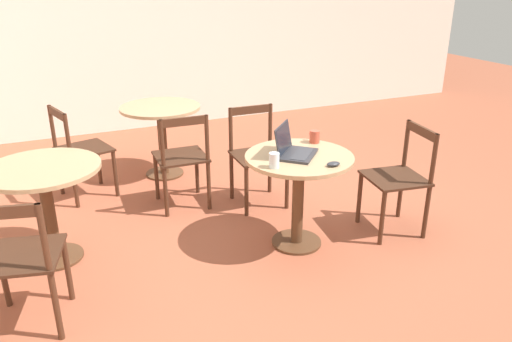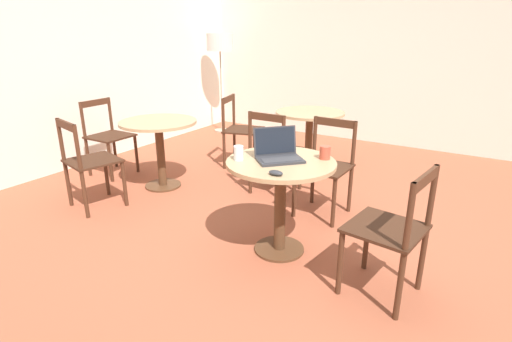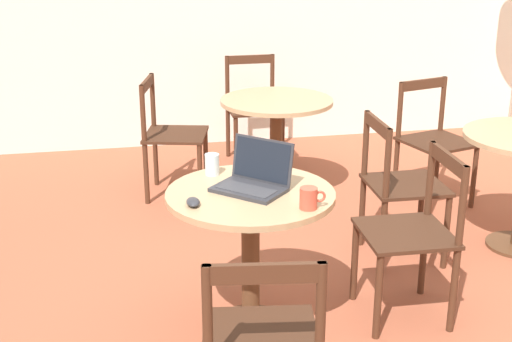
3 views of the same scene
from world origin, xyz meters
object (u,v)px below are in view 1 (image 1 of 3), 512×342
cafe_table_far (45,188)px  chair_far_left (20,261)px  mug (314,137)px  drinking_glass (274,160)px  cafe_table_mid (161,122)px  mouse (333,164)px  chair_near_right (257,155)px  laptop (294,149)px  chair_mid_left (182,159)px  cafe_table_near (299,176)px  chair_near_front (399,179)px  chair_mid_back (80,151)px

cafe_table_far → chair_far_left: 0.78m
mug → drinking_glass: 0.63m
cafe_table_mid → mouse: 2.21m
cafe_table_far → chair_near_right: bearing=-80.2°
laptop → cafe_table_mid: bearing=17.4°
chair_near_right → chair_mid_left: bearing=74.4°
chair_far_left → mug: 2.23m
chair_mid_left → chair_far_left: (-1.23, 1.30, 0.00)m
mug → cafe_table_near: bearing=131.0°
chair_near_front → mouse: bearing=102.4°
chair_near_right → mouse: chair_near_right is taller
mouse → drinking_glass: drinking_glass is taller
chair_near_front → chair_far_left: same height
cafe_table_mid → chair_mid_back: (-0.23, 0.82, -0.12)m
chair_near_front → chair_far_left: (-0.11, 2.76, 0.00)m
cafe_table_far → chair_far_left: chair_far_left is taller
chair_mid_back → mug: chair_mid_back is taller
cafe_table_far → chair_near_right: 1.79m
laptop → drinking_glass: laptop is taller
cafe_table_near → cafe_table_mid: size_ratio=1.00×
chair_near_front → mouse: chair_near_front is taller
cafe_table_near → chair_near_right: bearing=-1.7°
laptop → mug: 0.34m
cafe_table_mid → mouse: size_ratio=7.98×
laptop → cafe_table_far: bearing=73.7°
chair_near_right → laptop: bearing=175.9°
cafe_table_far → chair_mid_back: size_ratio=0.92×
mug → drinking_glass: size_ratio=1.12×
chair_near_right → laptop: size_ratio=2.13×
cafe_table_near → drinking_glass: size_ratio=7.57×
mouse → mug: size_ratio=0.85×
chair_mid_back → mouse: 2.42m
chair_mid_left → laptop: size_ratio=2.13×
laptop → drinking_glass: (-0.16, 0.24, 0.01)m
laptop → drinking_glass: 0.29m
cafe_table_far → chair_near_front: 2.66m
chair_near_right → mug: bearing=-159.8°
chair_near_front → drinking_glass: chair_near_front is taller
chair_mid_left → mug: chair_mid_left is taller
mug → chair_mid_left: bearing=47.7°
cafe_table_near → chair_mid_left: size_ratio=0.92×
chair_near_front → chair_mid_back: (1.70, 2.26, 0.00)m
cafe_table_far → cafe_table_mid: bearing=-41.4°
chair_far_left → drinking_glass: bearing=-86.9°
cafe_table_far → mug: 2.01m
cafe_table_mid → chair_mid_back: size_ratio=0.92×
chair_near_front → drinking_glass: (-0.02, 1.12, 0.33)m
chair_near_front → cafe_table_near: bearing=81.9°
cafe_table_mid → mouse: bearing=-161.3°
cafe_table_far → chair_near_front: chair_near_front is taller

